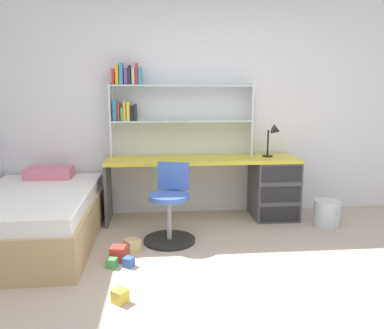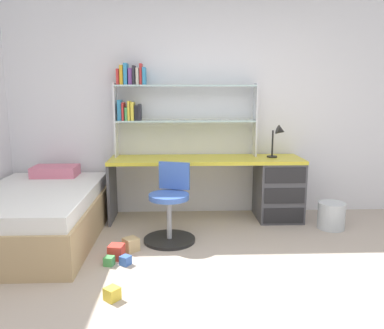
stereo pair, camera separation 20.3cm
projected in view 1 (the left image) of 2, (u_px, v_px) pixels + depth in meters
name	position (u px, v px, depth m)	size (l,w,h in m)	color
ground_plane	(249.00, 312.00, 2.63)	(5.87, 5.61, 0.02)	#B2A393
room_shell	(90.00, 107.00, 3.44)	(5.87, 5.61, 2.70)	silver
desk	(253.00, 183.00, 4.55)	(2.22, 0.57, 0.73)	gold
bookshelf_hutch	(158.00, 102.00, 4.44)	(1.66, 0.22, 1.07)	silver
desk_lamp	(274.00, 135.00, 4.46)	(0.20, 0.17, 0.38)	black
swivel_chair	(170.00, 211.00, 3.84)	(0.52, 0.52, 0.78)	black
bed_platform	(34.00, 218.00, 3.77)	(1.17, 1.82, 0.64)	tan
waste_bin	(327.00, 213.00, 4.30)	(0.29, 0.29, 0.29)	silver
toy_block_yellow_0	(120.00, 296.00, 2.73)	(0.10, 0.10, 0.10)	gold
toy_block_natural_1	(132.00, 246.00, 3.59)	(0.13, 0.13, 0.13)	tan
toy_block_green_2	(112.00, 263.00, 3.28)	(0.08, 0.08, 0.08)	#479E51
toy_block_red_3	(118.00, 253.00, 3.42)	(0.13, 0.13, 0.13)	red
toy_block_blue_4	(129.00, 262.00, 3.30)	(0.08, 0.08, 0.08)	#3860B7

